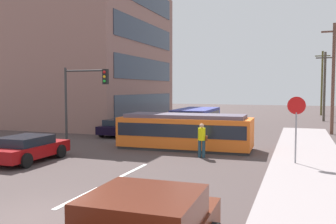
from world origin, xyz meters
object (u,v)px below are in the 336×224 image
Objects in this scene: stop_sign at (296,116)px; utility_pole_distant at (322,82)px; city_bus at (196,119)px; parked_sedan_mid at (27,148)px; traffic_light_mast at (83,91)px; utility_pole_mid at (333,77)px; pedestrian_crossing at (202,138)px; parked_sedan_far at (121,127)px; utility_pole_far at (325,85)px; streetcar_tram at (185,131)px.

stop_sign is 0.36× the size of utility_pole_distant.
utility_pole_distant is (9.84, 23.74, 3.14)m from city_bus.
traffic_light_mast reaches higher than parked_sedan_mid.
utility_pole_mid reaches higher than city_bus.
pedestrian_crossing is 9.78m from parked_sedan_far.
city_bus is 5.59m from parked_sedan_far.
utility_pole_distant is (2.80, 33.09, 2.04)m from stop_sign.
traffic_light_mast is at bearing 86.50° from parked_sedan_mid.
utility_pole_distant is at bearing 60.85° from parked_sedan_far.
traffic_light_mast is at bearing -118.05° from city_bus.
parked_sedan_mid is at bearing -164.95° from stop_sign.
city_bus is at bearing 61.95° from traffic_light_mast.
utility_pole_far reaches higher than parked_sedan_far.
traffic_light_mast is (0.26, 4.27, 2.61)m from parked_sedan_mid.
traffic_light_mast is at bearing -121.39° from utility_pole_far.
utility_pole_far is (8.42, 21.32, 2.73)m from streetcar_tram.
traffic_light_mast is 0.64× the size of utility_pole_far.
parked_sedan_mid is at bearing -111.79° from utility_pole_distant.
utility_pole_distant is at bearing 74.09° from streetcar_tram.
streetcar_tram is 4.44× the size of pedestrian_crossing.
parked_sedan_far is 30.46m from utility_pole_distant.
parked_sedan_mid is at bearing -117.65° from utility_pole_far.
traffic_light_mast is 0.57× the size of utility_pole_distant.
parked_sedan_mid is (-5.83, -5.86, -0.39)m from streetcar_tram.
traffic_light_mast is at bearing -113.98° from utility_pole_distant.
utility_pole_far reaches higher than parked_sedan_mid.
pedestrian_crossing is 0.41× the size of parked_sedan_mid.
utility_pole_mid is 1.14× the size of utility_pole_far.
city_bus is 9.22m from pedestrian_crossing.
streetcar_tram is at bearing 15.93° from traffic_light_mast.
streetcar_tram is 13.25m from utility_pole_mid.
utility_pole_far is at bearing 58.61° from traffic_light_mast.
pedestrian_crossing is at bearing -38.90° from parked_sedan_far.
utility_pole_mid reaches higher than pedestrian_crossing.
city_bus is 11.76m from stop_sign.
utility_pole_far is (0.14, 11.50, -0.50)m from utility_pole_mid.
streetcar_tram is at bearing -79.86° from city_bus.
utility_pole_mid is (2.42, 12.54, 2.05)m from stop_sign.
parked_sedan_far is at bearing 150.76° from stop_sign.
parked_sedan_mid is at bearing -134.84° from streetcar_tram.
utility_pole_far is at bearing 89.32° from utility_pole_mid.
parked_sedan_far is 15.92m from utility_pole_mid.
streetcar_tram is 6.20m from traffic_light_mast.
pedestrian_crossing is 8.23m from parked_sedan_mid.
utility_pole_far reaches higher than stop_sign.
utility_pole_far is (9.60, 14.69, 2.66)m from city_bus.
parked_sedan_far is at bearing -119.15° from utility_pole_distant.
streetcar_tram is 31.75m from utility_pole_distant.
stop_sign is (4.32, -0.54, 1.25)m from pedestrian_crossing.
parked_sedan_far is 22.83m from utility_pole_far.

